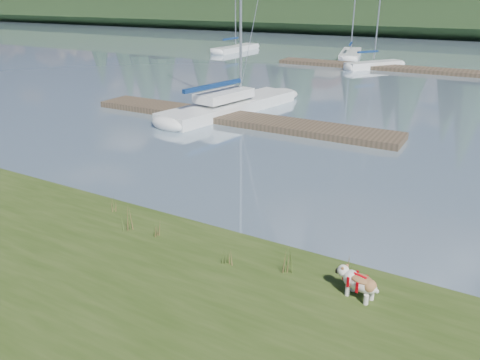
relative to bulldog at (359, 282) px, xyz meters
The scene contains 17 objects.
ground 33.10m from the bulldog, 99.55° to the left, with size 200.00×200.00×0.00m, color #7C94A5.
bank 6.46m from the bulldog, 148.51° to the right, with size 60.00×9.00×0.35m, color #36481A.
ridge 75.86m from the bulldog, 94.15° to the left, with size 200.00×20.00×5.00m, color #1D3017.
bulldog is the anchor object (origin of this frame).
sailboat_main 17.51m from the bulldog, 127.09° to the left, with size 3.78×10.32×14.43m.
dock_near 15.03m from the bulldog, 129.21° to the left, with size 16.00×2.00×0.30m, color #4C3D2C.
dock_far 32.83m from the bulldog, 96.11° to the left, with size 26.00×2.20×0.30m, color #4C3D2C.
sailboat_bg_0 45.85m from the bulldog, 122.57° to the left, with size 1.87×8.33×11.98m.
sailboat_bg_1 41.79m from the bulldog, 107.32° to the left, with size 3.84×9.10×13.22m.
sailboat_bg_2 33.93m from the bulldog, 103.56° to the left, with size 4.37×5.62×9.25m.
weed_0 5.76m from the bulldog, behind, with size 0.17×0.14×0.70m.
weed_1 4.96m from the bulldog, behind, with size 0.17×0.14×0.52m.
weed_2 1.52m from the bulldog, behind, with size 0.17×0.14×0.64m.
weed_3 6.84m from the bulldog, behind, with size 0.17×0.14×0.45m.
weed_4 2.81m from the bulldog, behind, with size 0.17×0.14×0.48m.
weed_5 0.59m from the bulldog, 132.48° to the left, with size 0.17×0.14×0.64m.
mud_lip 5.62m from the bulldog, 169.33° to the left, with size 60.00×0.50×0.14m, color #33281C.
Camera 1 is at (7.25, -10.33, 5.77)m, focal length 35.00 mm.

